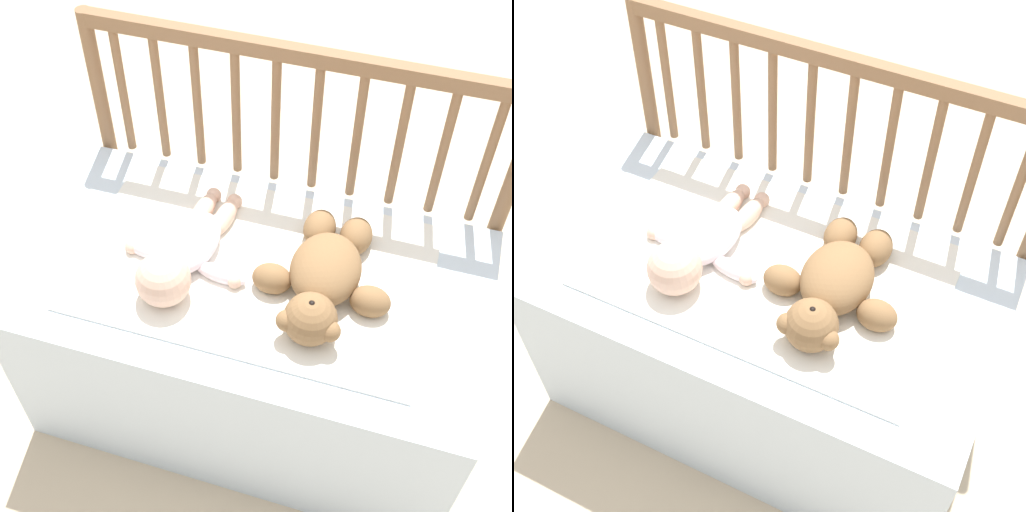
{
  "view_description": "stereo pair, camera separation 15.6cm",
  "coord_description": "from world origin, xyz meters",
  "views": [
    {
      "loc": [
        0.3,
        -0.96,
        1.75
      ],
      "look_at": [
        0.0,
        0.01,
        0.56
      ],
      "focal_mm": 50.0,
      "sensor_mm": 36.0,
      "label": 1
    },
    {
      "loc": [
        0.44,
        -0.9,
        1.75
      ],
      "look_at": [
        0.0,
        0.01,
        0.56
      ],
      "focal_mm": 50.0,
      "sensor_mm": 36.0,
      "label": 2
    }
  ],
  "objects": [
    {
      "name": "ground_plane",
      "position": [
        0.0,
        0.0,
        0.0
      ],
      "size": [
        12.0,
        12.0,
        0.0
      ],
      "primitive_type": "plane",
      "color": "#C6B293"
    },
    {
      "name": "crib_mattress",
      "position": [
        0.0,
        0.0,
        0.25
      ],
      "size": [
        1.05,
        0.6,
        0.5
      ],
      "color": "silver",
      "rests_on": "ground_plane"
    },
    {
      "name": "crib_rail",
      "position": [
        -0.0,
        0.32,
        0.62
      ],
      "size": [
        1.05,
        0.04,
        0.89
      ],
      "color": "brown",
      "rests_on": "ground_plane"
    },
    {
      "name": "blanket",
      "position": [
        -0.01,
        0.02,
        0.5
      ],
      "size": [
        0.79,
        0.49,
        0.01
      ],
      "color": "white",
      "rests_on": "crib_mattress"
    },
    {
      "name": "teddy_bear",
      "position": [
        0.15,
        -0.0,
        0.55
      ],
      "size": [
        0.31,
        0.38,
        0.12
      ],
      "color": "olive",
      "rests_on": "crib_mattress"
    },
    {
      "name": "baby",
      "position": [
        -0.16,
        -0.02,
        0.54
      ],
      "size": [
        0.31,
        0.39,
        0.12
      ],
      "color": "white",
      "rests_on": "crib_mattress"
    }
  ]
}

